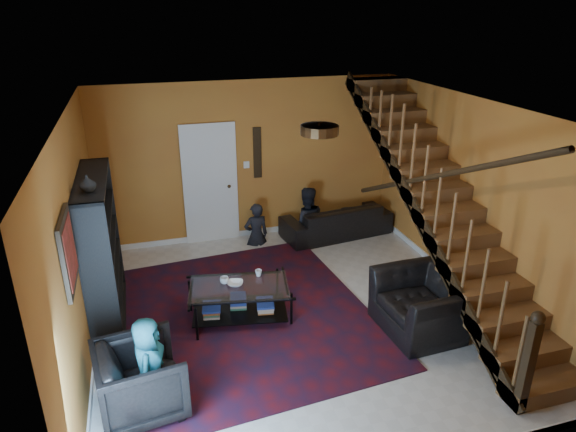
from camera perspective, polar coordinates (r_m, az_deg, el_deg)
The scene contains 20 objects.
floor at distance 7.18m, azimuth 0.80°, elevation -10.82°, with size 5.50×5.50×0.00m, color beige.
room at distance 8.07m, azimuth -11.20°, elevation -6.82°, with size 5.50×5.50×5.50m.
staircase at distance 7.39m, azimuth 16.78°, elevation 1.35°, with size 0.95×5.02×3.18m.
bookshelf at distance 7.02m, azimuth -19.86°, elevation -4.08°, with size 0.35×1.80×2.00m.
door at distance 9.01m, azimuth -8.62°, elevation 3.32°, with size 0.82×0.05×2.05m, color silver.
framed_picture at distance 5.36m, azimuth -23.25°, elevation -3.65°, with size 0.04×0.74×0.74m, color maroon.
wall_hanging at distance 9.00m, azimuth -3.43°, elevation 7.03°, with size 0.14×0.03×0.90m, color black.
ceiling_fixture at distance 5.38m, azimuth 3.52°, elevation 9.52°, with size 0.40×0.40×0.10m, color #3F2814.
rug at distance 7.17m, azimuth -4.89°, elevation -10.87°, with size 3.30×3.77×0.02m, color #400B11.
sofa at distance 9.41m, azimuth 5.38°, elevation -0.45°, with size 1.98×0.77×0.58m, color black.
armchair_left at distance 5.70m, azimuth -16.04°, elevation -17.11°, with size 0.83×0.86×0.78m, color black.
armchair_right at distance 6.91m, azimuth 14.70°, elevation -9.48°, with size 1.13×0.99×0.74m, color black.
person_adult_a at distance 9.10m, azimuth -3.54°, elevation -2.17°, with size 0.44×0.29×1.20m, color black.
person_adult_b at distance 9.29m, azimuth 2.03°, elevation -0.92°, with size 0.69×0.53×1.41m, color black.
person_child at distance 5.65m, azimuth -15.16°, elevation -15.64°, with size 0.52×0.34×1.06m, color #1C656A.
coffee_table at distance 6.97m, azimuth -5.40°, elevation -9.25°, with size 1.41×0.98×0.49m.
cup_a at distance 6.93m, azimuth -7.08°, elevation -7.11°, with size 0.12×0.12×0.09m, color #999999.
cup_b at distance 7.07m, azimuth -3.30°, elevation -6.34°, with size 0.10×0.10×0.09m, color #999999.
bowl at distance 6.88m, azimuth -5.87°, elevation -7.47°, with size 0.21×0.21×0.05m, color #999999.
vase at distance 6.14m, azimuth -21.40°, elevation 3.39°, with size 0.18×0.18×0.19m, color #999999.
Camera 1 is at (-1.80, -5.72, 3.94)m, focal length 32.00 mm.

